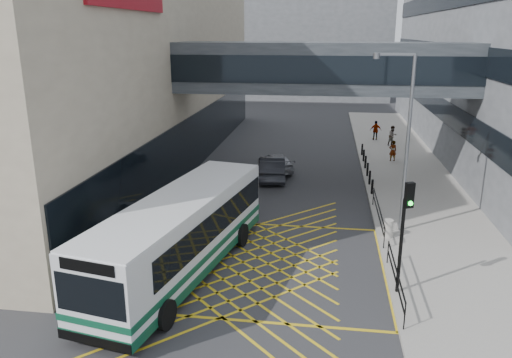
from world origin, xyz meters
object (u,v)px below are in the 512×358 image
at_px(pedestrian_a, 393,151).
at_px(pedestrian_c, 376,130).
at_px(car_white, 167,215).
at_px(car_silver, 276,162).
at_px(traffic_light, 405,222).
at_px(litter_bin, 388,228).
at_px(car_dark, 272,167).
at_px(bus, 183,232).
at_px(pedestrian_b, 393,136).
at_px(street_lamp, 404,133).

xyz_separation_m(pedestrian_a, pedestrian_c, (-0.62, 7.63, 0.08)).
height_order(car_white, car_silver, car_silver).
height_order(traffic_light, pedestrian_a, traffic_light).
height_order(litter_bin, pedestrian_c, pedestrian_c).
distance_m(car_dark, traffic_light, 16.44).
relative_size(bus, pedestrian_b, 7.17).
bearing_deg(litter_bin, pedestrian_b, 82.88).
bearing_deg(pedestrian_a, pedestrian_c, -100.63).
bearing_deg(car_silver, pedestrian_b, -158.16).
relative_size(car_dark, street_lamp, 0.59).
xyz_separation_m(car_dark, pedestrian_c, (7.95, 13.14, 0.23)).
bearing_deg(pedestrian_c, pedestrian_b, 118.21).
relative_size(car_dark, pedestrian_b, 3.00).
height_order(bus, pedestrian_b, bus).
xyz_separation_m(car_white, car_silver, (4.39, 11.53, 0.01)).
bearing_deg(street_lamp, pedestrian_a, 87.89).
relative_size(car_dark, pedestrian_c, 2.92).
bearing_deg(litter_bin, car_white, 179.76).
height_order(car_dark, litter_bin, car_dark).
relative_size(street_lamp, pedestrian_b, 5.07).
distance_m(car_dark, litter_bin, 11.60).
xyz_separation_m(car_dark, pedestrian_b, (9.20, 11.04, 0.21)).
relative_size(litter_bin, pedestrian_a, 0.54).
bearing_deg(car_silver, car_white, 46.59).
relative_size(pedestrian_a, pedestrian_b, 0.93).
bearing_deg(street_lamp, litter_bin, -114.19).
relative_size(traffic_light, street_lamp, 0.51).
bearing_deg(street_lamp, pedestrian_c, 91.55).
xyz_separation_m(car_dark, traffic_light, (6.46, -14.95, 2.22)).
bearing_deg(car_dark, street_lamp, 123.71).
bearing_deg(traffic_light, car_dark, 88.53).
distance_m(car_white, car_dark, 10.41).
bearing_deg(street_lamp, traffic_light, -92.43).
relative_size(traffic_light, pedestrian_a, 2.79).
distance_m(car_white, litter_bin, 10.97).
bearing_deg(traffic_light, pedestrian_a, 59.26).
bearing_deg(street_lamp, car_silver, 127.50).
height_order(pedestrian_a, pedestrian_c, pedestrian_c).
xyz_separation_m(car_silver, traffic_light, (6.42, -17.02, 2.36)).
height_order(bus, litter_bin, bus).
height_order(car_silver, pedestrian_c, pedestrian_c).
height_order(car_dark, pedestrian_c, pedestrian_c).
bearing_deg(bus, car_white, 126.49).
bearing_deg(traffic_light, bus, 149.57).
relative_size(bus, pedestrian_c, 6.97).
bearing_deg(street_lamp, pedestrian_b, 87.70).
xyz_separation_m(car_white, pedestrian_a, (12.91, 14.97, 0.30)).
bearing_deg(bus, car_dark, 92.44).
bearing_deg(pedestrian_c, car_silver, 51.92).
bearing_deg(litter_bin, pedestrian_c, 86.66).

